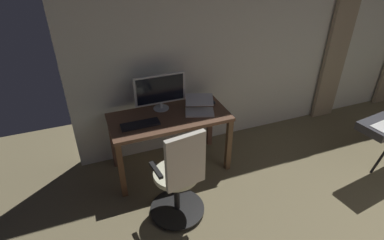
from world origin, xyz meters
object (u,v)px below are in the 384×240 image
at_px(desk, 170,124).
at_px(office_chair, 179,180).
at_px(computer_keyboard, 140,124).
at_px(computer_mouse, 213,102).
at_px(laptop, 199,108).
at_px(computer_monitor, 160,90).

xyz_separation_m(desk, office_chair, (0.15, 0.78, -0.14)).
distance_m(computer_keyboard, computer_mouse, 0.94).
height_order(desk, office_chair, office_chair).
height_order(computer_keyboard, laptop, laptop).
bearing_deg(office_chair, computer_keyboard, 97.43).
relative_size(desk, computer_mouse, 13.38).
height_order(computer_monitor, laptop, computer_monitor).
xyz_separation_m(computer_keyboard, laptop, (-0.70, -0.05, 0.04)).
xyz_separation_m(computer_keyboard, computer_mouse, (-0.92, -0.17, 0.01)).
height_order(computer_monitor, computer_keyboard, computer_monitor).
distance_m(desk, office_chair, 0.80).
relative_size(office_chair, laptop, 2.68).
height_order(office_chair, computer_keyboard, office_chair).
xyz_separation_m(laptop, computer_mouse, (-0.22, -0.12, -0.03)).
relative_size(computer_keyboard, computer_mouse, 4.12).
xyz_separation_m(office_chair, computer_keyboard, (0.19, -0.70, 0.25)).
bearing_deg(computer_monitor, desk, 100.41).
distance_m(computer_monitor, computer_mouse, 0.66).
bearing_deg(computer_mouse, computer_monitor, -9.68).
bearing_deg(computer_mouse, computer_keyboard, 10.36).
height_order(office_chair, computer_monitor, computer_monitor).
distance_m(computer_monitor, laptop, 0.49).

